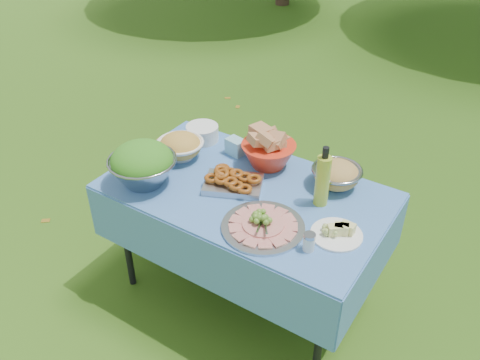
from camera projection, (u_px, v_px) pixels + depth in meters
name	position (u px, v px, depth m)	size (l,w,h in m)	color
ground	(245.00, 291.00, 3.09)	(80.00, 80.00, 0.00)	#183509
picnic_table	(246.00, 244.00, 2.87)	(1.46, 0.86, 0.76)	#84C3FF
salad_bowl	(142.00, 164.00, 2.64)	(0.36, 0.36, 0.23)	#96999D
pasta_bowl_white	(180.00, 146.00, 2.88)	(0.26, 0.26, 0.15)	white
plate_stack	(202.00, 133.00, 3.05)	(0.19, 0.19, 0.10)	white
wipes_box	(236.00, 147.00, 2.92)	(0.10, 0.08, 0.09)	#8AC9DC
sanitizer_bottle	(253.00, 139.00, 2.94)	(0.05, 0.05, 0.15)	pink
bread_bowl	(269.00, 149.00, 2.79)	(0.30, 0.30, 0.20)	red
pasta_bowl_steel	(337.00, 174.00, 2.65)	(0.26, 0.26, 0.14)	#96999D
fried_tray	(233.00, 181.00, 2.65)	(0.30, 0.21, 0.07)	#B1B1B6
charcuterie_platter	(263.00, 221.00, 2.37)	(0.40, 0.40, 0.09)	#AAACB2
oil_bottle	(323.00, 176.00, 2.46)	(0.07, 0.07, 0.33)	#A8BD2D
cheese_plate	(337.00, 230.00, 2.33)	(0.24, 0.24, 0.07)	white
shaker	(309.00, 242.00, 2.25)	(0.06, 0.06, 0.09)	silver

